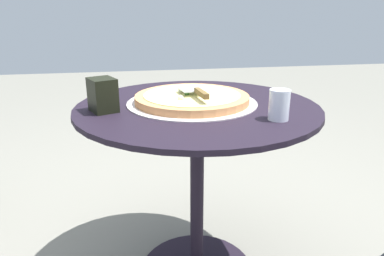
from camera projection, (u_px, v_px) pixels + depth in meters
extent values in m
cylinder|color=black|center=(197.00, 107.00, 1.33)|extent=(0.88, 0.88, 0.02)
cylinder|color=black|center=(197.00, 195.00, 1.44)|extent=(0.05, 0.05, 0.69)
cylinder|color=beige|center=(192.00, 103.00, 1.35)|extent=(0.48, 0.48, 0.00)
cylinder|color=tan|center=(192.00, 99.00, 1.34)|extent=(0.42, 0.42, 0.03)
cylinder|color=beige|center=(192.00, 95.00, 1.34)|extent=(0.35, 0.35, 0.00)
sphere|color=#F6D8CC|center=(193.00, 90.00, 1.38)|extent=(0.02, 0.02, 0.02)
sphere|color=#F1E3C6|center=(181.00, 98.00, 1.26)|extent=(0.02, 0.02, 0.02)
sphere|color=#35682B|center=(187.00, 94.00, 1.33)|extent=(0.02, 0.02, 0.02)
sphere|color=white|center=(181.00, 90.00, 1.37)|extent=(0.02, 0.02, 0.02)
sphere|color=#2F6A1E|center=(200.00, 92.00, 1.35)|extent=(0.02, 0.02, 0.02)
cube|color=silver|center=(191.00, 89.00, 1.33)|extent=(0.09, 0.11, 0.00)
cube|color=brown|center=(200.00, 93.00, 1.24)|extent=(0.03, 0.11, 0.02)
cylinder|color=white|center=(279.00, 105.00, 1.14)|extent=(0.06, 0.06, 0.10)
cube|color=black|center=(103.00, 95.00, 1.23)|extent=(0.11, 0.12, 0.11)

